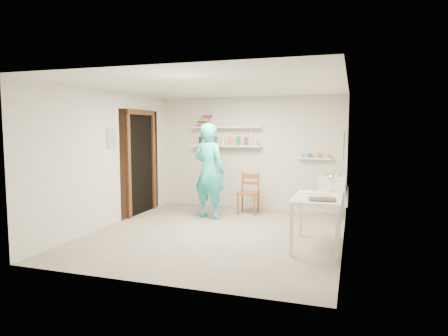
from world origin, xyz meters
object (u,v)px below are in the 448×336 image
(man, at_px, (209,171))
(wooden_chair, at_px, (248,193))
(belfast_sink, at_px, (332,183))
(wall_clock, at_px, (210,154))
(work_table, at_px, (317,222))
(desk_lamp, at_px, (333,178))

(man, xyz_separation_m, wooden_chair, (0.63, 0.58, -0.49))
(belfast_sink, height_order, wall_clock, wall_clock)
(man, xyz_separation_m, work_table, (2.16, -1.33, -0.54))
(wall_clock, bearing_deg, belfast_sink, 25.67)
(belfast_sink, xyz_separation_m, wooden_chair, (-1.64, -0.06, -0.27))
(wooden_chair, relative_size, desk_lamp, 6.12)
(wooden_chair, distance_m, work_table, 2.44)
(man, bearing_deg, wooden_chair, -122.25)
(belfast_sink, distance_m, man, 2.36)
(wooden_chair, relative_size, work_table, 0.76)
(wall_clock, bearing_deg, work_table, -19.57)
(belfast_sink, bearing_deg, desk_lamp, -87.16)
(belfast_sink, relative_size, man, 0.33)
(man, bearing_deg, work_table, 163.61)
(work_table, bearing_deg, belfast_sink, 86.80)
(belfast_sink, relative_size, work_table, 0.53)
(desk_lamp, bearing_deg, man, 159.35)
(wooden_chair, distance_m, desk_lamp, 2.31)
(desk_lamp, bearing_deg, belfast_sink, 92.84)
(man, height_order, work_table, man)
(belfast_sink, height_order, work_table, belfast_sink)
(man, relative_size, wooden_chair, 2.13)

